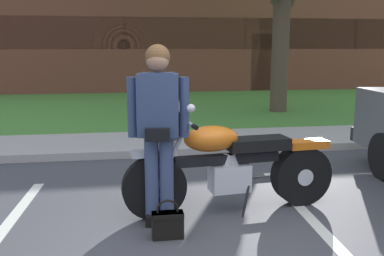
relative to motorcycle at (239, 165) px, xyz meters
name	(u,v)px	position (x,y,z in m)	size (l,w,h in m)	color
curb_strip	(196,151)	(-0.05, 2.37, -0.43)	(60.00, 0.20, 0.12)	#ADA89E
concrete_walk	(188,141)	(-0.05, 3.22, -0.45)	(60.00, 1.50, 0.08)	#ADA89E
grass_lawn	(164,105)	(-0.05, 7.92, -0.46)	(60.00, 7.90, 0.06)	#478433
stall_stripe_1	(339,248)	(0.62, -0.99, -0.49)	(0.12, 4.40, 0.01)	silver
motorcycle	(239,165)	(0.00, 0.00, 0.00)	(2.24, 0.82, 1.26)	black
rider_person	(158,122)	(-0.83, -0.20, 0.50)	(0.57, 0.33, 1.70)	black
handbag	(168,222)	(-0.79, -0.56, -0.34)	(0.28, 0.13, 0.36)	black
hedge_left	(91,74)	(-2.36, 12.17, 0.16)	(3.00, 0.90, 1.24)	#235623
hedge_center_left	(204,73)	(1.86, 12.17, 0.16)	(3.03, 0.90, 1.24)	#235623
brick_building	(124,38)	(-1.09, 17.14, 1.54)	(25.38, 12.04, 4.05)	brown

